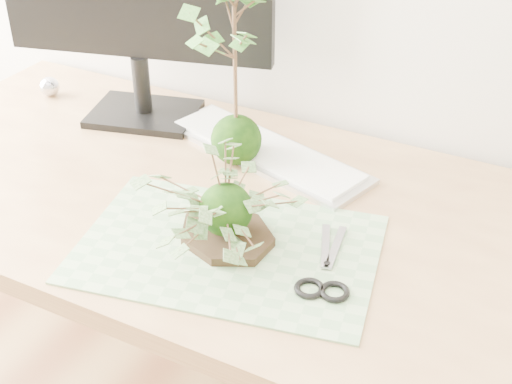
% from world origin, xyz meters
% --- Properties ---
extents(desk, '(1.60, 0.70, 0.74)m').
position_xyz_m(desk, '(-0.05, 1.23, 0.65)').
color(desk, tan).
rests_on(desk, ground_plane).
extents(cutting_mat, '(0.54, 0.41, 0.00)m').
position_xyz_m(cutting_mat, '(-0.03, 1.10, 0.74)').
color(cutting_mat, '#6D9968').
rests_on(cutting_mat, desk).
extents(stone_dish, '(0.23, 0.23, 0.01)m').
position_xyz_m(stone_dish, '(-0.05, 1.12, 0.75)').
color(stone_dish, black).
rests_on(stone_dish, cutting_mat).
extents(ivy_kokedama, '(0.26, 0.26, 0.18)m').
position_xyz_m(ivy_kokedama, '(-0.05, 1.12, 0.85)').
color(ivy_kokedama, black).
rests_on(ivy_kokedama, stone_dish).
extents(maple_kokedama, '(0.28, 0.28, 0.42)m').
position_xyz_m(maple_kokedama, '(-0.16, 1.36, 1.03)').
color(maple_kokedama, black).
rests_on(maple_kokedama, desk).
extents(keyboard, '(0.48, 0.26, 0.02)m').
position_xyz_m(keyboard, '(-0.12, 1.41, 0.75)').
color(keyboard, '#BABABA').
rests_on(keyboard, desk).
extents(foil_ball, '(0.05, 0.05, 0.05)m').
position_xyz_m(foil_ball, '(-0.69, 1.43, 0.76)').
color(foil_ball, silver).
rests_on(foil_ball, desk).
extents(scissors, '(0.10, 0.20, 0.01)m').
position_xyz_m(scissors, '(0.13, 1.09, 0.75)').
color(scissors, gray).
rests_on(scissors, cutting_mat).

